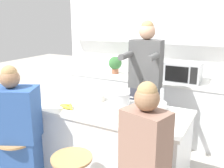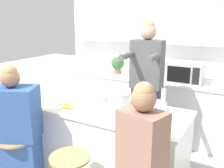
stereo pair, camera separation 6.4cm
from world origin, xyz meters
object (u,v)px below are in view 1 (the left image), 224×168
at_px(kitchen_island, 109,147).
at_px(cooking_pot, 120,99).
at_px(banana_bunch, 67,106).
at_px(person_cooking, 145,94).
at_px(fruit_bowl, 97,97).
at_px(microwave, 183,72).
at_px(potted_plant, 115,64).
at_px(coffee_cup_near, 161,119).
at_px(person_wrapped_blanket, 17,141).

height_order(kitchen_island, cooking_pot, cooking_pot).
bearing_deg(banana_bunch, person_cooking, 59.75).
relative_size(cooking_pot, banana_bunch, 1.70).
relative_size(kitchen_island, fruit_bowl, 8.58).
distance_m(banana_bunch, microwave, 1.89).
height_order(kitchen_island, potted_plant, potted_plant).
bearing_deg(potted_plant, person_cooking, -44.52).
relative_size(kitchen_island, cooking_pot, 5.45).
bearing_deg(person_cooking, cooking_pot, -101.41).
bearing_deg(coffee_cup_near, person_cooking, 119.66).
relative_size(cooking_pot, microwave, 0.58).
distance_m(kitchen_island, cooking_pot, 0.55).
bearing_deg(coffee_cup_near, microwave, 96.13).
height_order(person_wrapped_blanket, coffee_cup_near, person_wrapped_blanket).
bearing_deg(kitchen_island, potted_plant, 114.92).
height_order(kitchen_island, person_wrapped_blanket, person_wrapped_blanket).
xyz_separation_m(person_cooking, person_wrapped_blanket, (-0.83, -1.33, -0.24)).
bearing_deg(microwave, fruit_bowl, -117.17).
bearing_deg(potted_plant, kitchen_island, -65.08).
bearing_deg(person_cooking, coffee_cup_near, -63.44).
bearing_deg(fruit_bowl, banana_bunch, -108.70).
distance_m(fruit_bowl, potted_plant, 1.44).
xyz_separation_m(person_cooking, fruit_bowl, (-0.39, -0.51, 0.04)).
bearing_deg(potted_plant, coffee_cup_near, -51.36).
bearing_deg(fruit_bowl, person_cooking, 52.52).
height_order(banana_bunch, potted_plant, potted_plant).
relative_size(banana_bunch, microwave, 0.34).
xyz_separation_m(microwave, potted_plant, (-1.14, 0.04, 0.02)).
xyz_separation_m(kitchen_island, microwave, (0.42, 1.50, 0.61)).
height_order(person_cooking, person_wrapped_blanket, person_cooking).
relative_size(person_cooking, cooking_pot, 5.94).
height_order(banana_bunch, microwave, microwave).
relative_size(person_cooking, coffee_cup_near, 15.02).
xyz_separation_m(fruit_bowl, microwave, (0.68, 1.32, 0.12)).
xyz_separation_m(person_wrapped_blanket, potted_plant, (-0.03, 2.17, 0.42)).
height_order(person_cooking, coffee_cup_near, person_cooking).
bearing_deg(microwave, person_wrapped_blanket, -117.43).
relative_size(coffee_cup_near, microwave, 0.23).
bearing_deg(potted_plant, banana_bunch, -79.21).
height_order(person_cooking, cooking_pot, person_cooking).
height_order(fruit_bowl, banana_bunch, fruit_bowl).
distance_m(person_cooking, person_wrapped_blanket, 1.59).
bearing_deg(coffee_cup_near, potted_plant, 128.64).
xyz_separation_m(coffee_cup_near, microwave, (-0.17, 1.60, 0.11)).
xyz_separation_m(person_wrapped_blanket, microwave, (1.11, 2.13, 0.40)).
distance_m(cooking_pot, microwave, 1.40).
relative_size(person_cooking, banana_bunch, 10.07).
bearing_deg(potted_plant, microwave, -1.97).
bearing_deg(kitchen_island, banana_bunch, -151.66).
relative_size(fruit_bowl, microwave, 0.37).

